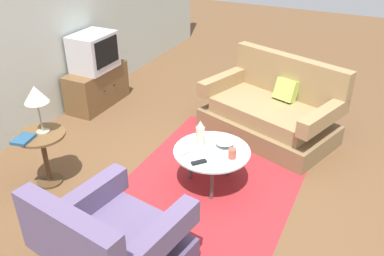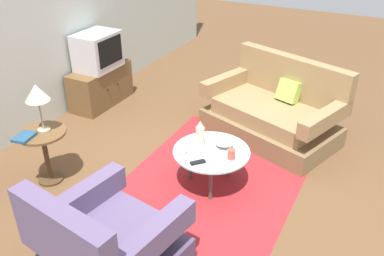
{
  "view_description": "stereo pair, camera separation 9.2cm",
  "coord_description": "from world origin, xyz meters",
  "px_view_note": "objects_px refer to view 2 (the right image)",
  "views": [
    {
      "loc": [
        -2.97,
        -1.33,
        2.52
      ],
      "look_at": [
        0.17,
        0.2,
        0.55
      ],
      "focal_mm": 38.11,
      "sensor_mm": 36.0,
      "label": 1
    },
    {
      "loc": [
        -2.93,
        -1.42,
        2.52
      ],
      "look_at": [
        0.17,
        0.2,
        0.55
      ],
      "focal_mm": 38.11,
      "sensor_mm": 36.0,
      "label": 2
    }
  ],
  "objects_px": {
    "television": "(98,51)",
    "book": "(24,137)",
    "couch": "(274,113)",
    "table_lamp": "(37,94)",
    "side_table": "(44,146)",
    "mug": "(232,154)",
    "coffee_table": "(211,154)",
    "bowl": "(224,145)",
    "tv_remote_dark": "(198,162)",
    "tv_stand": "(101,86)",
    "armchair": "(107,249)",
    "tv_remote_silver": "(186,151)",
    "vase": "(200,133)"
  },
  "relations": [
    {
      "from": "armchair",
      "to": "bowl",
      "type": "height_order",
      "value": "armchair"
    },
    {
      "from": "couch",
      "to": "table_lamp",
      "type": "relative_size",
      "value": 3.57
    },
    {
      "from": "bowl",
      "to": "tv_remote_dark",
      "type": "height_order",
      "value": "bowl"
    },
    {
      "from": "book",
      "to": "tv_remote_dark",
      "type": "bearing_deg",
      "value": -79.77
    },
    {
      "from": "armchair",
      "to": "coffee_table",
      "type": "xyz_separation_m",
      "value": [
        1.4,
        -0.18,
        0.07
      ]
    },
    {
      "from": "tv_stand",
      "to": "mug",
      "type": "height_order",
      "value": "tv_stand"
    },
    {
      "from": "tv_stand",
      "to": "television",
      "type": "relative_size",
      "value": 1.61
    },
    {
      "from": "table_lamp",
      "to": "tv_remote_dark",
      "type": "height_order",
      "value": "table_lamp"
    },
    {
      "from": "mug",
      "to": "armchair",
      "type": "bearing_deg",
      "value": 163.8
    },
    {
      "from": "coffee_table",
      "to": "television",
      "type": "distance_m",
      "value": 2.4
    },
    {
      "from": "tv_stand",
      "to": "tv_remote_dark",
      "type": "bearing_deg",
      "value": -120.41
    },
    {
      "from": "coffee_table",
      "to": "tv_stand",
      "type": "xyz_separation_m",
      "value": [
        1.0,
        2.15,
        -0.1
      ]
    },
    {
      "from": "bowl",
      "to": "tv_remote_silver",
      "type": "distance_m",
      "value": 0.38
    },
    {
      "from": "coffee_table",
      "to": "couch",
      "type": "bearing_deg",
      "value": -10.79
    },
    {
      "from": "vase",
      "to": "tv_remote_dark",
      "type": "distance_m",
      "value": 0.34
    },
    {
      "from": "coffee_table",
      "to": "side_table",
      "type": "relative_size",
      "value": 1.32
    },
    {
      "from": "armchair",
      "to": "tv_remote_dark",
      "type": "bearing_deg",
      "value": 91.2
    },
    {
      "from": "vase",
      "to": "book",
      "type": "relative_size",
      "value": 1.19
    },
    {
      "from": "side_table",
      "to": "tv_remote_dark",
      "type": "distance_m",
      "value": 1.53
    },
    {
      "from": "bowl",
      "to": "tv_remote_dark",
      "type": "relative_size",
      "value": 1.27
    },
    {
      "from": "tv_remote_dark",
      "to": "television",
      "type": "bearing_deg",
      "value": 101.69
    },
    {
      "from": "armchair",
      "to": "coffee_table",
      "type": "height_order",
      "value": "armchair"
    },
    {
      "from": "tv_remote_dark",
      "to": "coffee_table",
      "type": "bearing_deg",
      "value": 37.7
    },
    {
      "from": "armchair",
      "to": "couch",
      "type": "distance_m",
      "value": 2.69
    },
    {
      "from": "mug",
      "to": "tv_stand",
      "type": "bearing_deg",
      "value": 66.49
    },
    {
      "from": "bowl",
      "to": "table_lamp",
      "type": "bearing_deg",
      "value": 116.53
    },
    {
      "from": "coffee_table",
      "to": "book",
      "type": "bearing_deg",
      "value": 118.97
    },
    {
      "from": "tv_remote_silver",
      "to": "tv_remote_dark",
      "type": "bearing_deg",
      "value": -114.31
    },
    {
      "from": "television",
      "to": "book",
      "type": "height_order",
      "value": "television"
    },
    {
      "from": "coffee_table",
      "to": "tv_remote_silver",
      "type": "relative_size",
      "value": 4.11
    },
    {
      "from": "book",
      "to": "couch",
      "type": "bearing_deg",
      "value": -51.48
    },
    {
      "from": "couch",
      "to": "tv_stand",
      "type": "xyz_separation_m",
      "value": [
        -0.25,
        2.39,
        -0.03
      ]
    },
    {
      "from": "couch",
      "to": "side_table",
      "type": "bearing_deg",
      "value": 67.39
    },
    {
      "from": "tv_remote_dark",
      "to": "bowl",
      "type": "bearing_deg",
      "value": 26.54
    },
    {
      "from": "couch",
      "to": "tv_stand",
      "type": "bearing_deg",
      "value": 24.99
    },
    {
      "from": "bowl",
      "to": "book",
      "type": "xyz_separation_m",
      "value": [
        -0.97,
        1.62,
        0.16
      ]
    },
    {
      "from": "mug",
      "to": "tv_remote_dark",
      "type": "height_order",
      "value": "mug"
    },
    {
      "from": "side_table",
      "to": "tv_remote_dark",
      "type": "bearing_deg",
      "value": -73.39
    },
    {
      "from": "book",
      "to": "side_table",
      "type": "bearing_deg",
      "value": -28.73
    },
    {
      "from": "side_table",
      "to": "mug",
      "type": "relative_size",
      "value": 4.55
    },
    {
      "from": "side_table",
      "to": "tv_stand",
      "type": "height_order",
      "value": "side_table"
    },
    {
      "from": "vase",
      "to": "tv_remote_silver",
      "type": "distance_m",
      "value": 0.22
    },
    {
      "from": "television",
      "to": "book",
      "type": "relative_size",
      "value": 2.55
    },
    {
      "from": "bowl",
      "to": "tv_stand",
      "type": "bearing_deg",
      "value": 68.52
    },
    {
      "from": "coffee_table",
      "to": "bowl",
      "type": "distance_m",
      "value": 0.16
    },
    {
      "from": "armchair",
      "to": "television",
      "type": "distance_m",
      "value": 3.14
    },
    {
      "from": "armchair",
      "to": "couch",
      "type": "height_order",
      "value": "couch"
    },
    {
      "from": "bowl",
      "to": "couch",
      "type": "bearing_deg",
      "value": -7.74
    },
    {
      "from": "armchair",
      "to": "tv_stand",
      "type": "bearing_deg",
      "value": 138.31
    },
    {
      "from": "coffee_table",
      "to": "book",
      "type": "distance_m",
      "value": 1.77
    }
  ]
}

